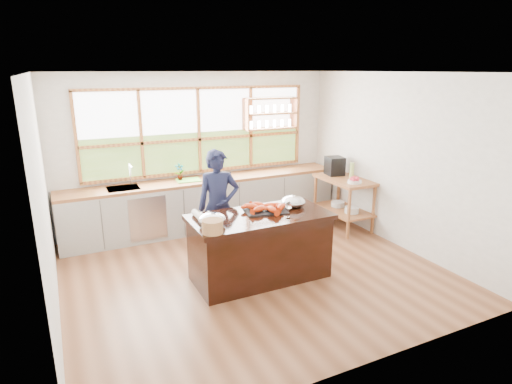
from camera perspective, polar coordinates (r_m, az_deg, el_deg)
ground_plane at (r=6.12m, az=-0.32°, el=-10.50°), size 5.00×5.00×0.00m
room_shell at (r=6.03m, az=-2.25°, el=6.66°), size 5.02×4.52×2.71m
back_counter at (r=7.62m, az=-6.74°, el=-1.48°), size 4.90×0.63×0.90m
right_shelf_unit at (r=7.69m, az=11.65°, el=-0.36°), size 0.62×1.10×0.90m
island at (r=5.76m, az=0.53°, el=-7.26°), size 1.85×0.90×0.90m
cook at (r=6.18m, az=-5.02°, el=-1.96°), size 0.68×0.52×1.66m
potted_plant at (r=7.39m, az=-10.15°, el=2.64°), size 0.16×0.12×0.30m
cutting_board at (r=7.41m, az=-9.01°, el=1.57°), size 0.43×0.34×0.01m
espresso_machine at (r=7.82m, az=10.45°, el=3.45°), size 0.33×0.35×0.33m
wine_bottle at (r=7.52m, az=12.66°, el=2.72°), size 0.09×0.09×0.30m
fruit_bowl at (r=7.32m, az=13.02°, el=1.48°), size 0.24×0.24×0.11m
slate_board at (r=5.75m, az=1.28°, el=-2.48°), size 0.62×0.50×0.02m
lobster_pile at (r=5.72m, az=1.26°, el=-2.06°), size 0.55×0.48×0.08m
mixing_bowl_left at (r=5.26m, az=-5.89°, el=-3.65°), size 0.33×0.33×0.16m
mixing_bowl_right at (r=5.94m, az=5.00°, el=-1.29°), size 0.33×0.33×0.16m
wine_glass at (r=5.45m, az=4.35°, el=-1.87°), size 0.08×0.08×0.22m
wicker_basket at (r=5.00m, az=-5.82°, el=-4.59°), size 0.25×0.25×0.16m
parchment_roll at (r=5.52m, az=-7.77°, el=-3.08°), size 0.08×0.30×0.08m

